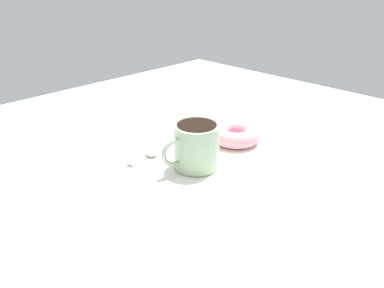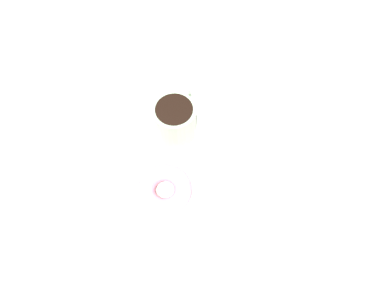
{
  "view_description": "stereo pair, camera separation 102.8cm",
  "coord_description": "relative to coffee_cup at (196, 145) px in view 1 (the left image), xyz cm",
  "views": [
    {
      "loc": [
        49.23,
        44.04,
        33.78
      ],
      "look_at": [
        2.19,
        -2.6,
        2.3
      ],
      "focal_mm": 35.0,
      "sensor_mm": 36.0,
      "label": 1
    },
    {
      "loc": [
        -30.93,
        -11.02,
        66.93
      ],
      "look_at": [
        2.19,
        -2.6,
        2.3
      ],
      "focal_mm": 35.0,
      "sensor_mm": 36.0,
      "label": 2
    }
  ],
  "objects": [
    {
      "name": "sugar_cube",
      "position": [
        7.64,
        -8.9,
        -3.5
      ],
      "size": [
        1.57,
        1.57,
        1.57
      ],
      "primitive_type": "cube",
      "color": "white",
      "rests_on": "napkin"
    },
    {
      "name": "coffee_cup",
      "position": [
        0.0,
        0.0,
        0.0
      ],
      "size": [
        11.49,
        8.33,
        8.29
      ],
      "color": "#9EB793",
      "rests_on": "napkin"
    },
    {
      "name": "ground_plane",
      "position": [
        -5.47,
        -1.6,
        -5.59
      ],
      "size": [
        120.0,
        120.0,
        2.0
      ],
      "primitive_type": "cube",
      "color": "#B2BCC6"
    },
    {
      "name": "donut",
      "position": [
        -13.6,
        -1.35,
        -2.62
      ],
      "size": [
        10.23,
        10.23,
        3.34
      ],
      "primitive_type": "torus",
      "color": "pink",
      "rests_on": "napkin"
    },
    {
      "name": "napkin",
      "position": [
        -3.27,
        -4.2,
        -4.44
      ],
      "size": [
        35.05,
        35.05,
        0.3
      ],
      "primitive_type": "cube",
      "rotation": [
        0.0,
        0.0,
        -0.06
      ],
      "color": "white",
      "rests_on": "ground_plane"
    },
    {
      "name": "spoon",
      "position": [
        1.4,
        -11.17,
        -3.89
      ],
      "size": [
        9.96,
        12.22,
        0.9
      ],
      "color": "#B7B2A8",
      "rests_on": "napkin"
    }
  ]
}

